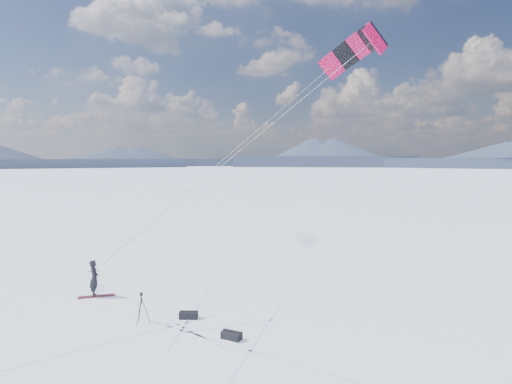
{
  "coord_description": "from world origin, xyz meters",
  "views": [
    {
      "loc": [
        4.3,
        -17.2,
        6.61
      ],
      "look_at": [
        5.7,
        3.86,
        4.92
      ],
      "focal_mm": 30.0,
      "sensor_mm": 36.0,
      "label": 1
    }
  ],
  "objects": [
    {
      "name": "ground",
      "position": [
        0.0,
        0.0,
        0.0
      ],
      "size": [
        1800.0,
        1800.0,
        0.0
      ],
      "primitive_type": "plane",
      "color": "white"
    },
    {
      "name": "horizon_hills",
      "position": [
        -0.0,
        -0.0,
        3.64
      ],
      "size": [
        704.47,
        706.88,
        8.85
      ],
      "color": "#212C3E",
      "rests_on": "ground"
    },
    {
      "name": "snow_tracks",
      "position": [
        -0.65,
        -0.35,
        0.0
      ],
      "size": [
        14.76,
        10.25,
        0.01
      ],
      "color": "#AEBAE3",
      "rests_on": "ground"
    },
    {
      "name": "snowkiter",
      "position": [
        -2.07,
        3.2,
        0.0
      ],
      "size": [
        0.56,
        0.72,
        1.76
      ],
      "primitive_type": "imported",
      "rotation": [
        0.0,
        0.0,
        1.8
      ],
      "color": "black",
      "rests_on": "ground"
    },
    {
      "name": "snowboard",
      "position": [
        -1.98,
        3.16,
        0.02
      ],
      "size": [
        1.69,
        0.65,
        0.04
      ],
      "primitive_type": "cube",
      "rotation": [
        0.0,
        0.0,
        0.21
      ],
      "color": "maroon",
      "rests_on": "ground"
    },
    {
      "name": "tripod",
      "position": [
        0.85,
        -0.32,
        0.81
      ],
      "size": [
        0.53,
        0.59,
        1.26
      ],
      "rotation": [
        0.0,
        0.0,
        0.07
      ],
      "color": "black",
      "rests_on": "ground"
    },
    {
      "name": "gear_bag_a",
      "position": [
        2.67,
        0.08,
        0.15
      ],
      "size": [
        0.78,
        0.41,
        0.34
      ],
      "rotation": [
        0.0,
        0.0,
        -0.08
      ],
      "color": "black",
      "rests_on": "ground"
    },
    {
      "name": "gear_bag_b",
      "position": [
        4.41,
        -2.05,
        0.15
      ],
      "size": [
        0.82,
        0.69,
        0.34
      ],
      "rotation": [
        0.0,
        0.0,
        -0.54
      ],
      "color": "black",
      "rests_on": "ground"
    },
    {
      "name": "power_kite",
      "position": [
        10.94,
        4.46,
        12.17
      ],
      "size": [
        14.33,
        6.44,
        11.95
      ],
      "color": "#AE0A3C",
      "rests_on": "ground"
    }
  ]
}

